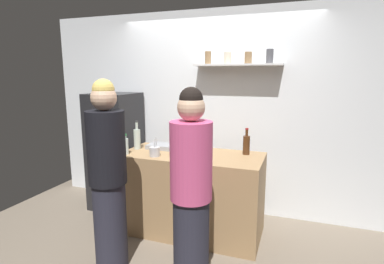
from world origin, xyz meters
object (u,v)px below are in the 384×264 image
object	(u,v)px
baking_pan	(162,146)
water_bottle_plastic	(124,145)
person_pink_top	(191,194)
person_blonde	(108,177)
refrigerator	(116,150)
wine_bottle_pale_glass	(137,138)
wine_bottle_amber_glass	(246,144)
utensil_holder	(155,152)

from	to	relation	value
baking_pan	water_bottle_plastic	size ratio (longest dim) A/B	1.49
person_pink_top	person_blonde	xyz separation A→B (m)	(-0.81, 0.03, 0.03)
refrigerator	wine_bottle_pale_glass	xyz separation A→B (m)	(0.54, -0.35, 0.28)
wine_bottle_amber_glass	person_blonde	xyz separation A→B (m)	(-1.07, -1.06, -0.16)
wine_bottle_pale_glass	person_blonde	size ratio (longest dim) A/B	0.19
person_blonde	wine_bottle_pale_glass	bearing A→B (deg)	12.07
utensil_holder	person_blonde	xyz separation A→B (m)	(-0.15, -0.65, -0.10)
person_pink_top	person_blonde	world-z (taller)	person_blonde
baking_pan	wine_bottle_amber_glass	world-z (taller)	wine_bottle_amber_glass
baking_pan	person_pink_top	xyz separation A→B (m)	(0.74, -1.03, -0.10)
utensil_holder	person_pink_top	size ratio (longest dim) A/B	0.12
baking_pan	wine_bottle_amber_glass	bearing A→B (deg)	3.22
utensil_holder	wine_bottle_amber_glass	size ratio (longest dim) A/B	0.72
wine_bottle_amber_glass	baking_pan	bearing A→B (deg)	-176.78
baking_pan	person_pink_top	world-z (taller)	person_pink_top
person_blonde	wine_bottle_amber_glass	bearing A→B (deg)	-45.59
refrigerator	wine_bottle_amber_glass	distance (m)	1.83
refrigerator	utensil_holder	distance (m)	1.07
wine_bottle_amber_glass	water_bottle_plastic	distance (m)	1.35
refrigerator	utensil_holder	xyz separation A→B (m)	(0.88, -0.58, 0.20)
water_bottle_plastic	person_blonde	distance (m)	0.67
refrigerator	baking_pan	distance (m)	0.85
wine_bottle_pale_glass	person_pink_top	size ratio (longest dim) A/B	0.20
wine_bottle_pale_glass	person_pink_top	world-z (taller)	person_pink_top
wine_bottle_amber_glass	utensil_holder	bearing A→B (deg)	-155.96
refrigerator	wine_bottle_pale_glass	world-z (taller)	refrigerator
water_bottle_plastic	person_blonde	bearing A→B (deg)	-71.62
refrigerator	wine_bottle_pale_glass	size ratio (longest dim) A/B	4.61
baking_pan	water_bottle_plastic	bearing A→B (deg)	-125.73
utensil_holder	wine_bottle_amber_glass	bearing A→B (deg)	24.04
wine_bottle_amber_glass	water_bottle_plastic	bearing A→B (deg)	-160.83
utensil_holder	wine_bottle_pale_glass	bearing A→B (deg)	146.09
refrigerator	utensil_holder	bearing A→B (deg)	-33.30
utensil_holder	person_pink_top	world-z (taller)	person_pink_top
baking_pan	person_blonde	bearing A→B (deg)	-94.10
person_blonde	person_pink_top	bearing A→B (deg)	-92.38
wine_bottle_pale_glass	person_pink_top	bearing A→B (deg)	-42.17
baking_pan	utensil_holder	world-z (taller)	utensil_holder
utensil_holder	person_pink_top	bearing A→B (deg)	-45.75
baking_pan	person_blonde	world-z (taller)	person_blonde
refrigerator	person_pink_top	xyz separation A→B (m)	(1.54, -1.26, 0.07)
baking_pan	wine_bottle_pale_glass	size ratio (longest dim) A/B	1.01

